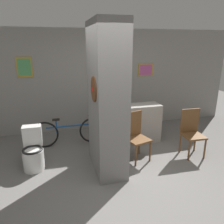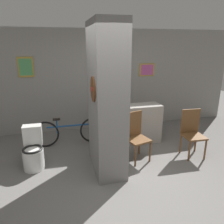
% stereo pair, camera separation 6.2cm
% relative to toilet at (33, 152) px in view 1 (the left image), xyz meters
% --- Properties ---
extents(ground_plane, '(14.00, 14.00, 0.00)m').
position_rel_toilet_xyz_m(ground_plane, '(1.42, -0.88, -0.32)').
color(ground_plane, slate).
extents(wall_back, '(8.00, 0.09, 2.60)m').
position_rel_toilet_xyz_m(wall_back, '(1.42, 1.75, 0.98)').
color(wall_back, gray).
rests_on(wall_back, ground_plane).
extents(pillar_center, '(0.53, 1.08, 2.60)m').
position_rel_toilet_xyz_m(pillar_center, '(1.33, -0.34, 0.98)').
color(pillar_center, gray).
rests_on(pillar_center, ground_plane).
extents(counter_shelf, '(1.46, 0.44, 0.90)m').
position_rel_toilet_xyz_m(counter_shelf, '(2.07, 0.59, 0.13)').
color(counter_shelf, gray).
rests_on(counter_shelf, ground_plane).
extents(toilet, '(0.38, 0.54, 0.77)m').
position_rel_toilet_xyz_m(toilet, '(0.00, 0.00, 0.00)').
color(toilet, white).
rests_on(toilet, ground_plane).
extents(chair_near_pillar, '(0.50, 0.50, 0.96)m').
position_rel_toilet_xyz_m(chair_near_pillar, '(1.95, -0.16, 0.20)').
color(chair_near_pillar, brown).
rests_on(chair_near_pillar, ground_plane).
extents(chair_by_doorway, '(0.42, 0.42, 0.96)m').
position_rel_toilet_xyz_m(chair_by_doorway, '(3.13, -0.28, 0.20)').
color(chair_by_doorway, brown).
rests_on(chair_by_doorway, ground_plane).
extents(bicycle, '(1.68, 0.42, 0.66)m').
position_rel_toilet_xyz_m(bicycle, '(0.72, 0.80, -0.00)').
color(bicycle, black).
rests_on(bicycle, ground_plane).
extents(bottle_tall, '(0.07, 0.07, 0.29)m').
position_rel_toilet_xyz_m(bottle_tall, '(1.79, 0.57, 0.68)').
color(bottle_tall, '#267233').
rests_on(bottle_tall, counter_shelf).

